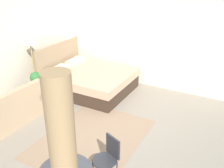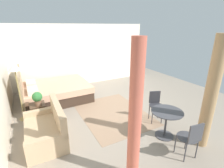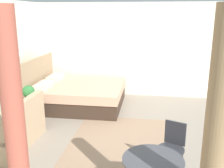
# 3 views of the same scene
# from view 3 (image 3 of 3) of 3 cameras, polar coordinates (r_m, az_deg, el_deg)

# --- Properties ---
(ground_plane) EXTENTS (8.62, 9.09, 0.02)m
(ground_plane) POSITION_cam_3_polar(r_m,az_deg,el_deg) (5.36, 4.13, -11.36)
(ground_plane) COLOR gray
(wall_right) EXTENTS (0.12, 6.09, 2.69)m
(wall_right) POSITION_cam_3_polar(r_m,az_deg,el_deg) (7.66, 6.08, 7.37)
(wall_right) COLOR silver
(wall_right) RESTS_ON ground
(area_rug) EXTENTS (2.51, 1.90, 0.01)m
(area_rug) POSITION_cam_3_polar(r_m,az_deg,el_deg) (5.05, 1.68, -12.90)
(area_rug) COLOR #93755B
(area_rug) RESTS_ON ground
(bed) EXTENTS (1.94, 2.28, 1.26)m
(bed) POSITION_cam_3_polar(r_m,az_deg,el_deg) (6.96, -7.62, -2.15)
(bed) COLOR #38281E
(bed) RESTS_ON ground
(couch) EXTENTS (1.46, 0.85, 0.88)m
(couch) POSITION_cam_3_polar(r_m,az_deg,el_deg) (5.21, -21.32, -9.73)
(couch) COLOR tan
(couch) RESTS_ON ground
(nightstand) EXTENTS (0.44, 0.40, 0.50)m
(nightstand) POSITION_cam_3_polar(r_m,az_deg,el_deg) (6.10, -17.26, -5.95)
(nightstand) COLOR #473323
(nightstand) RESTS_ON ground
(potted_plant) EXTENTS (0.27, 0.27, 0.40)m
(potted_plant) POSITION_cam_3_polar(r_m,az_deg,el_deg) (5.85, -17.80, -1.89)
(potted_plant) COLOR brown
(potted_plant) RESTS_ON nightstand
(floor_lamp) EXTENTS (0.31, 0.31, 1.67)m
(floor_lamp) POSITION_cam_3_polar(r_m,az_deg,el_deg) (6.22, -20.26, 5.28)
(floor_lamp) COLOR #99844C
(floor_lamp) RESTS_ON ground
(cafe_chair_near_window) EXTENTS (0.51, 0.51, 0.86)m
(cafe_chair_near_window) POSITION_cam_3_polar(r_m,az_deg,el_deg) (4.01, 13.14, -12.68)
(cafe_chair_near_window) COLOR #2D2D33
(cafe_chair_near_window) RESTS_ON ground
(curtain_left) EXTENTS (0.26, 0.26, 2.47)m
(curtain_left) POSITION_cam_3_polar(r_m,az_deg,el_deg) (2.57, 22.06, -12.55)
(curtain_left) COLOR tan
(curtain_left) RESTS_ON ground
(curtain_right) EXTENTS (0.21, 0.21, 2.47)m
(curtain_right) POSITION_cam_3_polar(r_m,az_deg,el_deg) (2.83, -20.41, -9.81)
(curtain_right) COLOR #C15B47
(curtain_right) RESTS_ON ground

